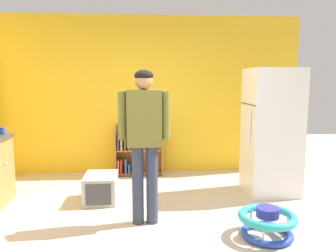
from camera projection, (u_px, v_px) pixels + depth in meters
ground_plane at (155, 228)px, 3.71m from camera, size 12.00×12.00×0.00m
back_wall at (150, 95)px, 5.82m from camera, size 5.20×0.06×2.70m
refrigerator at (271, 132)px, 4.77m from camera, size 0.73×0.68×1.78m
bookshelf at (136, 153)px, 5.75m from camera, size 0.80×0.28×0.85m
standing_person at (144, 133)px, 3.70m from camera, size 0.57×0.22×1.73m
baby_walker at (267, 223)px, 3.47m from camera, size 0.60×0.60×0.32m
pet_carrier at (101, 188)px, 4.51m from camera, size 0.42×0.55×0.36m
blue_cup at (3, 131)px, 4.47m from camera, size 0.08×0.08×0.09m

